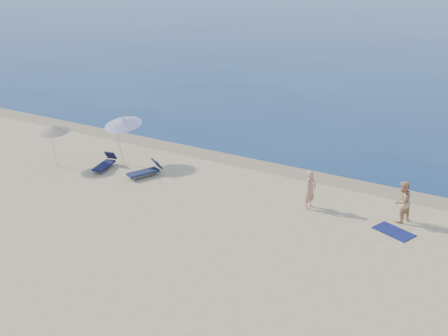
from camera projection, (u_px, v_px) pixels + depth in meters
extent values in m
cube|color=#847254|center=(307.00, 175.00, 28.13)|extent=(240.00, 1.60, 0.00)
imported|color=tan|center=(310.00, 190.00, 24.38)|extent=(0.53, 0.71, 1.75)
imported|color=tan|center=(402.00, 202.00, 23.19)|extent=(1.02, 1.10, 1.82)
cube|color=#0E1246|center=(394.00, 232.00, 22.69)|extent=(1.80, 1.41, 0.03)
cylinder|color=silver|center=(119.00, 144.00, 29.05)|extent=(0.09, 0.46, 2.26)
cone|color=white|center=(123.00, 122.00, 28.96)|extent=(2.19, 2.21, 0.70)
sphere|color=silver|center=(123.00, 118.00, 28.88)|extent=(0.07, 0.07, 0.07)
cylinder|color=silver|center=(53.00, 148.00, 28.94)|extent=(0.04, 0.19, 2.00)
cone|color=#BFB59E|center=(53.00, 129.00, 28.68)|extent=(1.72, 1.74, 0.44)
sphere|color=silver|center=(53.00, 126.00, 28.61)|extent=(0.06, 0.06, 0.06)
cube|color=#141637|center=(104.00, 166.00, 28.67)|extent=(0.84, 1.58, 0.10)
cube|color=#141637|center=(111.00, 155.00, 29.22)|extent=(0.61, 0.47, 0.49)
cylinder|color=#A5A5AD|center=(108.00, 168.00, 28.65)|extent=(0.03, 0.03, 0.22)
cube|color=#151F3B|center=(143.00, 172.00, 27.80)|extent=(1.23, 1.67, 0.11)
cube|color=#151F3B|center=(157.00, 164.00, 28.09)|extent=(0.69, 0.60, 0.51)
cylinder|color=#A5A5AD|center=(145.00, 176.00, 27.66)|extent=(0.03, 0.03, 0.23)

